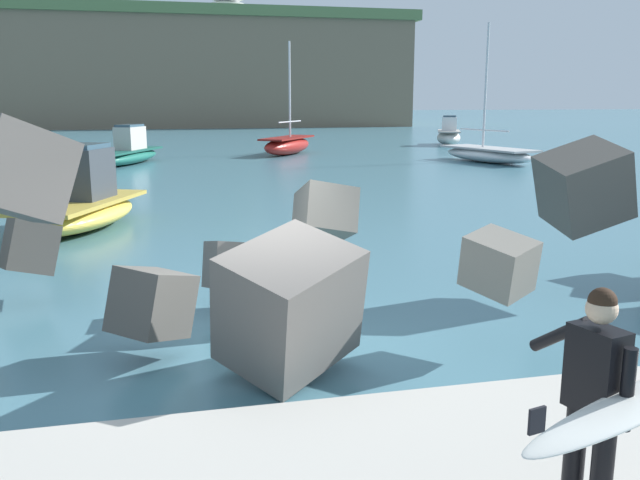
{
  "coord_description": "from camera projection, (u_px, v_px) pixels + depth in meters",
  "views": [
    {
      "loc": [
        -1.17,
        -7.96,
        3.23
      ],
      "look_at": [
        0.81,
        0.5,
        1.4
      ],
      "focal_mm": 37.5,
      "sensor_mm": 36.0,
      "label": 1
    }
  ],
  "objects": [
    {
      "name": "breakwater_jetty",
      "position": [
        131.0,
        248.0,
        9.11
      ],
      "size": [
        32.89,
        6.51,
        3.08
      ],
      "color": "gray",
      "rests_on": "ground"
    },
    {
      "name": "boat_near_centre",
      "position": [
        77.0,
        204.0,
        16.93
      ],
      "size": [
        3.76,
        5.16,
        2.14
      ],
      "color": "#EAC64C",
      "rests_on": "ground"
    },
    {
      "name": "boat_near_left",
      "position": [
        287.0,
        145.0,
        40.1
      ],
      "size": [
        4.5,
        5.76,
        6.62
      ],
      "color": "maroon",
      "rests_on": "ground"
    },
    {
      "name": "ground_plane",
      "position": [
        267.0,
        358.0,
        8.51
      ],
      "size": [
        400.0,
        400.0,
        0.0
      ],
      "primitive_type": "plane",
      "color": "#42707F"
    },
    {
      "name": "surfer_with_board",
      "position": [
        611.0,
        397.0,
        4.46
      ],
      "size": [
        2.12,
        1.36,
        1.78
      ],
      "color": "black",
      "rests_on": "walkway_path"
    },
    {
      "name": "headland_bluff",
      "position": [
        101.0,
        72.0,
        88.33
      ],
      "size": [
        76.58,
        34.53,
        13.71
      ],
      "color": "#756651",
      "rests_on": "ground"
    },
    {
      "name": "boat_mid_centre",
      "position": [
        488.0,
        154.0,
        35.15
      ],
      "size": [
        3.62,
        6.53,
        7.12
      ],
      "color": "white",
      "rests_on": "ground"
    },
    {
      "name": "mooring_buoy_middle",
      "position": [
        33.0,
        189.0,
        22.93
      ],
      "size": [
        0.44,
        0.44,
        0.44
      ],
      "color": "yellow",
      "rests_on": "ground"
    },
    {
      "name": "boat_far_left",
      "position": [
        449.0,
        135.0,
        48.55
      ],
      "size": [
        3.28,
        4.79,
        2.14
      ],
      "color": "beige",
      "rests_on": "ground"
    },
    {
      "name": "boat_mid_left",
      "position": [
        128.0,
        152.0,
        34.13
      ],
      "size": [
        3.88,
        6.45,
        1.99
      ],
      "color": "#1E6656",
      "rests_on": "ground"
    }
  ]
}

